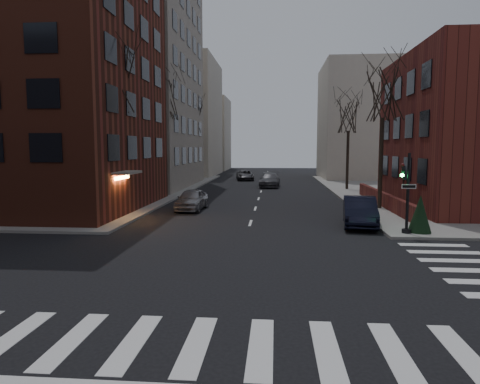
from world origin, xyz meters
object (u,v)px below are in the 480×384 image
(tree_left_c, at_px, (193,118))
(evergreen_shrub, at_px, (420,214))
(car_lane_gray, at_px, (270,180))
(sandwich_board, at_px, (366,203))
(tree_right_a, at_px, (383,95))
(tree_right_b, at_px, (349,116))
(traffic_signal, at_px, (406,198))
(car_lane_far, at_px, (245,175))
(parked_sedan, at_px, (360,211))
(streetlamp_near, at_px, (158,150))
(tree_left_a, at_px, (113,83))
(car_lane_silver, at_px, (192,199))
(tree_left_b, at_px, (163,98))
(streetlamp_far, at_px, (201,149))

(tree_left_c, distance_m, evergreen_shrub, 36.07)
(car_lane_gray, xyz_separation_m, sandwich_board, (6.97, -17.77, -0.20))
(tree_right_a, height_order, tree_right_b, tree_right_a)
(tree_right_a, bearing_deg, traffic_signal, -95.47)
(sandwich_board, relative_size, evergreen_shrub, 0.44)
(traffic_signal, xyz_separation_m, car_lane_far, (-10.60, 35.85, -1.24))
(tree_right_a, relative_size, parked_sedan, 1.95)
(streetlamp_near, relative_size, sandwich_board, 7.50)
(tree_left_a, relative_size, car_lane_silver, 2.34)
(tree_left_b, height_order, tree_left_c, tree_left_b)
(streetlamp_far, bearing_deg, tree_left_b, -92.15)
(tree_right_b, distance_m, parked_sedan, 21.60)
(car_lane_silver, bearing_deg, streetlamp_far, 100.84)
(car_lane_silver, xyz_separation_m, sandwich_board, (12.24, 0.51, -0.18))
(tree_left_a, distance_m, car_lane_far, 32.40)
(parked_sedan, height_order, car_lane_gray, parked_sedan)
(car_lane_silver, xyz_separation_m, car_lane_gray, (5.26, 18.28, 0.02))
(tree_right_b, xyz_separation_m, sandwich_board, (-1.03, -14.52, -7.02))
(tree_left_a, bearing_deg, tree_right_b, 45.64)
(streetlamp_near, height_order, parked_sedan, streetlamp_near)
(tree_right_a, bearing_deg, tree_right_b, 90.00)
(traffic_signal, xyz_separation_m, tree_left_a, (-16.74, 5.01, 6.56))
(tree_left_b, height_order, car_lane_far, tree_left_b)
(streetlamp_near, distance_m, car_lane_gray, 16.39)
(tree_left_b, height_order, tree_right_b, tree_left_b)
(car_lane_gray, bearing_deg, tree_right_b, -19.51)
(streetlamp_far, relative_size, car_lane_gray, 1.18)
(evergreen_shrub, bearing_deg, streetlamp_near, 142.95)
(tree_left_a, relative_size, evergreen_shrub, 5.40)
(tree_left_b, bearing_deg, tree_right_b, 18.82)
(car_lane_silver, relative_size, car_lane_gray, 0.83)
(sandwich_board, distance_m, evergreen_shrub, 8.31)
(car_lane_silver, xyz_separation_m, evergreen_shrub, (13.17, -7.73, 0.35))
(traffic_signal, height_order, tree_left_a, tree_left_a)
(traffic_signal, bearing_deg, car_lane_far, 106.48)
(tree_right_b, bearing_deg, tree_left_a, -134.36)
(car_lane_silver, bearing_deg, tree_left_c, 103.01)
(tree_right_b, relative_size, streetlamp_near, 1.46)
(car_lane_far, bearing_deg, tree_left_b, -115.56)
(traffic_signal, relative_size, sandwich_board, 4.78)
(tree_left_b, relative_size, car_lane_silver, 2.46)
(car_lane_far, bearing_deg, evergreen_shrub, -79.81)
(tree_right_b, distance_m, streetlamp_near, 20.01)
(streetlamp_far, height_order, evergreen_shrub, streetlamp_far)
(traffic_signal, bearing_deg, tree_left_b, 134.54)
(streetlamp_near, xyz_separation_m, parked_sedan, (14.40, -10.35, -3.41))
(tree_left_a, relative_size, car_lane_far, 2.13)
(tree_left_b, relative_size, car_lane_far, 2.24)
(streetlamp_far, height_order, sandwich_board, streetlamp_far)
(traffic_signal, height_order, parked_sedan, traffic_signal)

